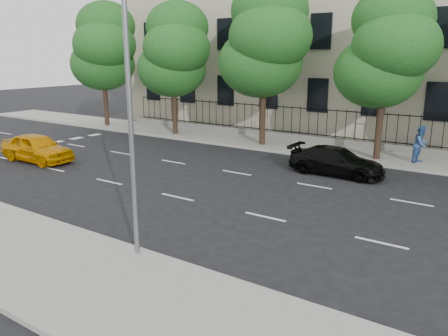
# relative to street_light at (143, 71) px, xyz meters

# --- Properties ---
(ground) EXTENTS (120.00, 120.00, 0.00)m
(ground) POSITION_rel_street_light_xyz_m (-2.50, 1.77, -5.15)
(ground) COLOR black
(ground) RESTS_ON ground
(near_sidewalk) EXTENTS (60.00, 4.00, 0.15)m
(near_sidewalk) POSITION_rel_street_light_xyz_m (-2.50, -2.23, -5.07)
(near_sidewalk) COLOR gray
(near_sidewalk) RESTS_ON ground
(far_sidewalk) EXTENTS (60.00, 4.00, 0.15)m
(far_sidewalk) POSITION_rel_street_light_xyz_m (-2.50, 15.77, -5.07)
(far_sidewalk) COLOR gray
(far_sidewalk) RESTS_ON ground
(lane_markings) EXTENTS (49.60, 4.62, 0.01)m
(lane_markings) POSITION_rel_street_light_xyz_m (-2.50, 6.52, -5.14)
(lane_markings) COLOR silver
(lane_markings) RESTS_ON ground
(crosswalk) EXTENTS (0.50, 12.10, 0.01)m
(crosswalk) POSITION_rel_street_light_xyz_m (-16.50, 6.37, -5.14)
(crosswalk) COLOR silver
(crosswalk) RESTS_ON ground
(masonry_building) EXTENTS (34.60, 12.11, 18.50)m
(masonry_building) POSITION_rel_street_light_xyz_m (-2.50, 24.72, 3.87)
(masonry_building) COLOR beige
(masonry_building) RESTS_ON ground
(iron_fence) EXTENTS (30.00, 0.50, 2.20)m
(iron_fence) POSITION_rel_street_light_xyz_m (-2.50, 17.47, -4.50)
(iron_fence) COLOR slate
(iron_fence) RESTS_ON far_sidewalk
(street_light) EXTENTS (0.25, 3.32, 8.05)m
(street_light) POSITION_rel_street_light_xyz_m (0.00, 0.00, 0.00)
(street_light) COLOR slate
(street_light) RESTS_ON near_sidewalk
(tree_a) EXTENTS (5.71, 5.31, 9.39)m
(tree_a) POSITION_rel_street_light_xyz_m (-18.46, 15.13, 0.98)
(tree_a) COLOR #382619
(tree_a) RESTS_ON far_sidewalk
(tree_b) EXTENTS (5.53, 5.12, 8.97)m
(tree_b) POSITION_rel_street_light_xyz_m (-11.46, 15.13, 0.69)
(tree_b) COLOR #382619
(tree_b) RESTS_ON far_sidewalk
(tree_c) EXTENTS (5.89, 5.50, 9.80)m
(tree_c) POSITION_rel_street_light_xyz_m (-4.46, 15.13, 1.26)
(tree_c) COLOR #382619
(tree_c) RESTS_ON far_sidewalk
(tree_d) EXTENTS (5.34, 4.94, 8.84)m
(tree_d) POSITION_rel_street_light_xyz_m (2.54, 15.13, 0.69)
(tree_d) COLOR #382619
(tree_d) RESTS_ON far_sidewalk
(yellow_taxi) EXTENTS (4.46, 1.88, 1.50)m
(yellow_taxi) POSITION_rel_street_light_xyz_m (-12.65, 4.86, -4.40)
(yellow_taxi) COLOR #DA8B00
(yellow_taxi) RESTS_ON ground
(black_sedan) EXTENTS (4.55, 1.89, 1.31)m
(black_sedan) POSITION_rel_street_light_xyz_m (1.61, 11.15, -4.49)
(black_sedan) COLOR black
(black_sedan) RESTS_ON ground
(pedestrian_far) EXTENTS (0.96, 1.10, 1.91)m
(pedestrian_far) POSITION_rel_street_light_xyz_m (4.58, 15.33, -4.04)
(pedestrian_far) COLOR #345A9A
(pedestrian_far) RESTS_ON far_sidewalk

